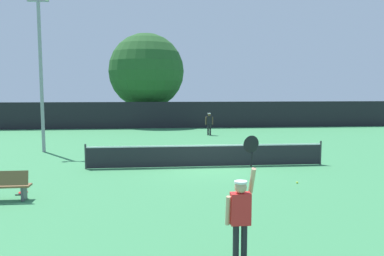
{
  "coord_description": "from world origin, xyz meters",
  "views": [
    {
      "loc": [
        -2.21,
        -16.47,
        3.4
      ],
      "look_at": [
        -0.18,
        4.71,
        1.22
      ],
      "focal_mm": 36.09,
      "sensor_mm": 36.0,
      "label": 1
    }
  ],
  "objects_px": {
    "player_serving": "(241,210)",
    "spare_racket": "(23,192)",
    "player_receiving": "(209,122)",
    "parked_car_near": "(147,115)",
    "light_pole": "(41,64)",
    "tennis_ball": "(297,183)",
    "large_tree": "(146,71)"
  },
  "relations": [
    {
      "from": "player_serving",
      "to": "spare_racket",
      "type": "bearing_deg",
      "value": 135.79
    },
    {
      "from": "player_receiving",
      "to": "parked_car_near",
      "type": "bearing_deg",
      "value": -67.01
    },
    {
      "from": "player_receiving",
      "to": "light_pole",
      "type": "distance_m",
      "value": 12.47
    },
    {
      "from": "player_receiving",
      "to": "tennis_ball",
      "type": "height_order",
      "value": "player_receiving"
    },
    {
      "from": "spare_racket",
      "to": "light_pole",
      "type": "distance_m",
      "value": 9.77
    },
    {
      "from": "player_receiving",
      "to": "tennis_ball",
      "type": "xyz_separation_m",
      "value": [
        1.15,
        -14.64,
        -0.95
      ]
    },
    {
      "from": "spare_racket",
      "to": "light_pole",
      "type": "relative_size",
      "value": 0.06
    },
    {
      "from": "player_serving",
      "to": "parked_car_near",
      "type": "height_order",
      "value": "player_serving"
    },
    {
      "from": "light_pole",
      "to": "large_tree",
      "type": "bearing_deg",
      "value": 71.17
    },
    {
      "from": "large_tree",
      "to": "player_serving",
      "type": "bearing_deg",
      "value": -85.37
    },
    {
      "from": "tennis_ball",
      "to": "large_tree",
      "type": "distance_m",
      "value": 24.59
    },
    {
      "from": "player_serving",
      "to": "spare_racket",
      "type": "distance_m",
      "value": 8.38
    },
    {
      "from": "player_serving",
      "to": "light_pole",
      "type": "xyz_separation_m",
      "value": [
        -7.61,
        14.22,
        3.57
      ]
    },
    {
      "from": "tennis_ball",
      "to": "spare_racket",
      "type": "relative_size",
      "value": 0.13
    },
    {
      "from": "player_serving",
      "to": "parked_car_near",
      "type": "xyz_separation_m",
      "value": [
        -2.4,
        31.94,
        -0.33
      ]
    },
    {
      "from": "tennis_ball",
      "to": "light_pole",
      "type": "height_order",
      "value": "light_pole"
    },
    {
      "from": "spare_racket",
      "to": "light_pole",
      "type": "bearing_deg",
      "value": 101.13
    },
    {
      "from": "tennis_ball",
      "to": "light_pole",
      "type": "relative_size",
      "value": 0.01
    },
    {
      "from": "player_receiving",
      "to": "large_tree",
      "type": "distance_m",
      "value": 10.69
    },
    {
      "from": "spare_racket",
      "to": "tennis_ball",
      "type": "bearing_deg",
      "value": 2.28
    },
    {
      "from": "player_receiving",
      "to": "parked_car_near",
      "type": "xyz_separation_m",
      "value": [
        -4.72,
        11.13,
        -0.21
      ]
    },
    {
      "from": "player_receiving",
      "to": "parked_car_near",
      "type": "relative_size",
      "value": 0.38
    },
    {
      "from": "player_serving",
      "to": "player_receiving",
      "type": "distance_m",
      "value": 20.94
    },
    {
      "from": "player_serving",
      "to": "spare_racket",
      "type": "height_order",
      "value": "player_serving"
    },
    {
      "from": "player_serving",
      "to": "light_pole",
      "type": "bearing_deg",
      "value": 118.15
    },
    {
      "from": "spare_racket",
      "to": "parked_car_near",
      "type": "bearing_deg",
      "value": 82.27
    },
    {
      "from": "spare_racket",
      "to": "large_tree",
      "type": "relative_size",
      "value": 0.06
    },
    {
      "from": "spare_racket",
      "to": "player_serving",
      "type": "bearing_deg",
      "value": -44.21
    },
    {
      "from": "large_tree",
      "to": "parked_car_near",
      "type": "distance_m",
      "value": 4.87
    },
    {
      "from": "tennis_ball",
      "to": "parked_car_near",
      "type": "relative_size",
      "value": 0.02
    },
    {
      "from": "player_receiving",
      "to": "light_pole",
      "type": "bearing_deg",
      "value": 33.56
    },
    {
      "from": "player_serving",
      "to": "light_pole",
      "type": "height_order",
      "value": "light_pole"
    }
  ]
}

